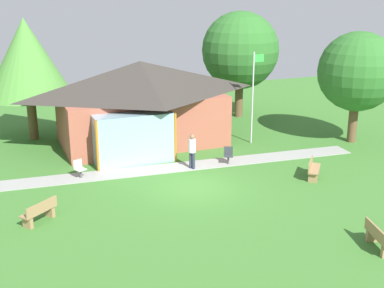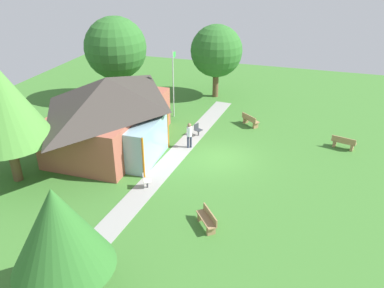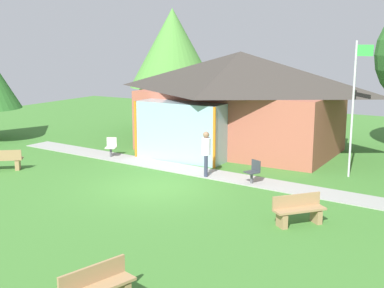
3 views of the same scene
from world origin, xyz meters
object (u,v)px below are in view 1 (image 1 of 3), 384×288
object	(u,v)px
patio_chair_lawn_spare	(228,156)
tree_behind_pavilion_left	(27,58)
flagpole	(253,93)
patio_chair_west	(80,170)
bench_front_right	(379,238)
tree_east_hedge	(358,72)
visitor_on_path	(192,149)
bench_mid_left	(40,212)
bench_mid_right	(313,170)
pavilion	(141,102)
tree_behind_pavilion_right	(240,51)

from	to	relation	value
patio_chair_lawn_spare	tree_behind_pavilion_left	bearing A→B (deg)	-18.95
flagpole	patio_chair_west	world-z (taller)	flagpole
bench_front_right	tree_east_hedge	xyz separation A→B (m)	(7.15, 10.37, 3.56)
patio_chair_west	visitor_on_path	bearing A→B (deg)	146.50
tree_east_hedge	patio_chair_west	bearing A→B (deg)	-179.89
bench_front_right	tree_behind_pavilion_left	size ratio (longest dim) A/B	0.23
bench_mid_left	patio_chair_west	distance (m)	4.59
flagpole	bench_mid_right	size ratio (longest dim) A/B	3.55
tree_east_hedge	bench_mid_right	bearing A→B (deg)	-143.22
pavilion	flagpole	xyz separation A→B (m)	(5.78, -2.16, 0.43)
pavilion	bench_mid_right	bearing A→B (deg)	-54.34
visitor_on_path	patio_chair_west	bearing A→B (deg)	-128.97
patio_chair_west	tree_behind_pavilion_left	xyz separation A→B (m)	(-1.35, 7.22, 4.22)
bench_front_right	tree_east_hedge	bearing A→B (deg)	160.57
visitor_on_path	tree_behind_pavilion_right	distance (m)	11.29
patio_chair_lawn_spare	flagpole	bearing A→B (deg)	-111.14
pavilion	patio_chair_west	distance (m)	6.17
flagpole	patio_chair_lawn_spare	size ratio (longest dim) A/B	5.90
bench_mid_left	patio_chair_lawn_spare	bearing A→B (deg)	-19.35
visitor_on_path	bench_front_right	bearing A→B (deg)	-13.50
patio_chair_west	tree_east_hedge	distance (m)	15.67
patio_chair_lawn_spare	bench_mid_right	bearing A→B (deg)	155.58
patio_chair_west	patio_chair_lawn_spare	xyz separation A→B (m)	(7.16, -0.79, 0.00)
patio_chair_west	pavilion	bearing A→B (deg)	-160.17
bench_mid_left	pavilion	bearing A→B (deg)	13.56
visitor_on_path	tree_east_hedge	bearing A→B (deg)	64.39
bench_mid_right	bench_mid_left	distance (m)	12.12
flagpole	patio_chair_west	bearing A→B (deg)	-168.90
bench_mid_left	tree_east_hedge	world-z (taller)	tree_east_hedge
pavilion	tree_east_hedge	distance (m)	11.94
patio_chair_west	patio_chair_lawn_spare	bearing A→B (deg)	148.90
pavilion	bench_mid_right	xyz separation A→B (m)	(5.78, -8.06, -1.99)
bench_front_right	patio_chair_west	world-z (taller)	patio_chair_west
bench_front_right	tree_behind_pavilion_right	xyz separation A→B (m)	(3.85, 17.94, 4.01)
bench_mid_left	visitor_on_path	size ratio (longest dim) A/B	0.83
patio_chair_lawn_spare	tree_behind_pavilion_left	world-z (taller)	tree_behind_pavilion_left
patio_chair_lawn_spare	tree_behind_pavilion_left	distance (m)	12.42
pavilion	flagpole	bearing A→B (deg)	-20.47
bench_front_right	bench_mid_left	xyz separation A→B (m)	(-10.30, 6.31, 0.00)
bench_mid_left	patio_chair_lawn_spare	size ratio (longest dim) A/B	1.68
flagpole	bench_mid_left	size ratio (longest dim) A/B	3.50
bench_mid_left	patio_chair_west	xyz separation A→B (m)	(2.19, 4.03, 0.01)
bench_front_right	patio_chair_west	distance (m)	13.14
pavilion	tree_behind_pavilion_right	distance (m)	8.79
bench_mid_left	patio_chair_west	size ratio (longest dim) A/B	1.68
bench_mid_right	patio_chair_lawn_spare	distance (m)	4.21
bench_front_right	patio_chair_west	bearing A→B (deg)	-126.73
flagpole	bench_front_right	size ratio (longest dim) A/B	3.25
pavilion	visitor_on_path	bearing A→B (deg)	-77.65
bench_front_right	visitor_on_path	distance (m)	9.99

